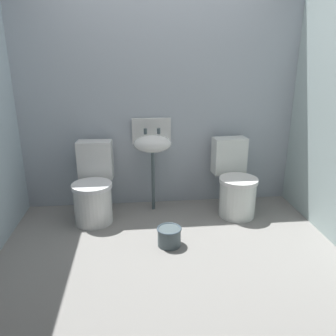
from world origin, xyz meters
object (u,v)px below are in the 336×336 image
(toilet_left, at_px, (94,190))
(toilet_right, at_px, (235,184))
(sink, at_px, (152,143))
(bucket, at_px, (169,236))

(toilet_left, xyz_separation_m, toilet_right, (1.49, 0.00, 0.00))
(toilet_left, height_order, sink, sink)
(toilet_left, distance_m, toilet_right, 1.49)
(toilet_left, distance_m, sink, 0.78)
(toilet_right, distance_m, sink, 0.99)
(toilet_right, xyz_separation_m, sink, (-0.87, 0.19, 0.43))
(toilet_right, bearing_deg, sink, -17.62)
(sink, bearing_deg, bucket, -83.26)
(bucket, bearing_deg, sink, 96.74)
(sink, bearing_deg, toilet_left, -163.11)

